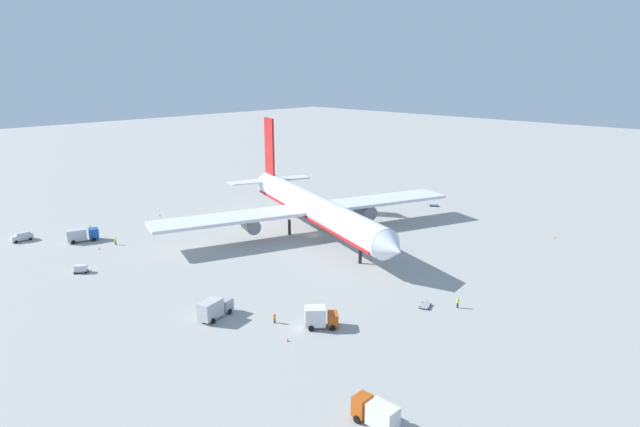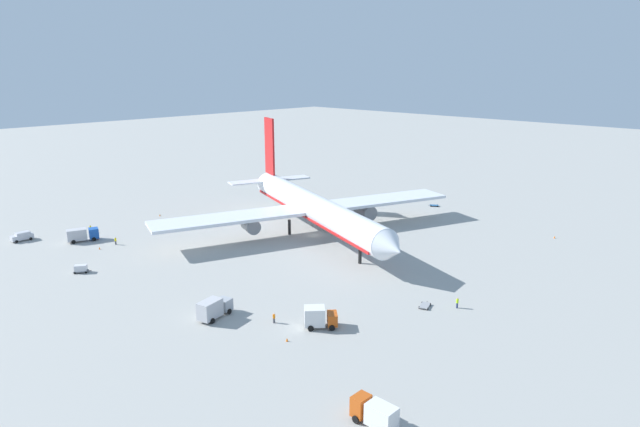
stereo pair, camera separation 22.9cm
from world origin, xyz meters
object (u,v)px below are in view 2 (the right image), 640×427
at_px(service_van, 22,236).
at_px(ground_worker_1, 274,318).
at_px(airliner, 312,207).
at_px(ground_worker_3, 90,229).
at_px(service_truck_0, 375,413).
at_px(baggage_cart_2, 425,305).
at_px(baggage_cart_1, 81,268).
at_px(ground_worker_0, 457,303).
at_px(baggage_cart_0, 434,205).
at_px(service_truck_1, 214,308).
at_px(ground_worker_2, 116,241).
at_px(traffic_cone_1, 160,215).
at_px(service_truck_2, 319,317).
at_px(traffic_cone_0, 99,248).
at_px(service_truck_3, 82,234).
at_px(traffic_cone_3, 287,340).
at_px(traffic_cone_2, 555,237).

height_order(service_van, ground_worker_1, service_van).
xyz_separation_m(airliner, ground_worker_3, (-38.44, -36.10, -5.61)).
relative_size(service_truck_0, baggage_cart_2, 1.69).
xyz_separation_m(baggage_cart_1, ground_worker_0, (59.74, 36.25, 0.10)).
height_order(baggage_cart_0, baggage_cart_1, baggage_cart_1).
bearing_deg(service_truck_1, baggage_cart_1, -169.58).
xyz_separation_m(ground_worker_2, ground_worker_3, (-13.38, 0.23, 0.01)).
bearing_deg(traffic_cone_1, airliner, 23.29).
distance_m(service_truck_2, traffic_cone_0, 59.81).
distance_m(service_truck_1, ground_worker_1, 9.71).
xyz_separation_m(ground_worker_2, traffic_cone_0, (0.57, -3.95, -0.56)).
xyz_separation_m(service_truck_0, baggage_cart_1, (-69.27, -3.10, -0.80)).
distance_m(ground_worker_0, ground_worker_2, 75.10).
relative_size(service_truck_2, service_van, 1.17).
bearing_deg(service_van, baggage_cart_2, 21.66).
bearing_deg(ground_worker_3, service_truck_3, -37.11).
bearing_deg(service_truck_0, traffic_cone_3, 163.67).
bearing_deg(traffic_cone_1, service_truck_1, -22.68).
bearing_deg(ground_worker_2, service_truck_0, -6.63).
bearing_deg(baggage_cart_2, baggage_cart_1, -149.49).
bearing_deg(ground_worker_1, baggage_cart_1, -164.48).
relative_size(service_truck_0, traffic_cone_1, 9.69).
height_order(service_truck_3, baggage_cart_2, service_truck_3).
bearing_deg(ground_worker_1, traffic_cone_3, -23.90).
relative_size(airliner, traffic_cone_0, 131.24).
bearing_deg(ground_worker_1, service_truck_3, -176.85).
xyz_separation_m(ground_worker_3, traffic_cone_1, (-1.29, 19.00, -0.57)).
xyz_separation_m(service_truck_0, traffic_cone_3, (-21.00, 6.15, -1.35)).
height_order(service_truck_2, service_van, service_truck_2).
bearing_deg(ground_worker_1, airliner, 128.04).
distance_m(service_truck_1, traffic_cone_2, 81.59).
distance_m(service_truck_1, traffic_cone_3, 14.12).
height_order(service_truck_1, service_van, service_truck_1).
xyz_separation_m(service_truck_2, traffic_cone_0, (-59.38, -7.07, -1.41)).
relative_size(service_truck_3, baggage_cart_2, 2.21).
relative_size(baggage_cart_1, traffic_cone_3, 5.55).
bearing_deg(baggage_cart_0, traffic_cone_0, -110.30).
bearing_deg(traffic_cone_3, service_truck_2, 88.46).
xyz_separation_m(ground_worker_0, traffic_cone_1, (-85.92, -4.53, -0.64)).
bearing_deg(baggage_cart_1, baggage_cart_2, 30.51).
xyz_separation_m(service_truck_2, traffic_cone_2, (7.47, 69.46, -1.41)).
bearing_deg(traffic_cone_2, ground_worker_3, -138.16).
bearing_deg(service_truck_1, traffic_cone_3, 11.91).
xyz_separation_m(service_truck_2, ground_worker_2, (-59.95, -3.12, -0.85)).
xyz_separation_m(service_truck_0, ground_worker_3, (-94.16, 9.62, -0.78)).
bearing_deg(ground_worker_2, ground_worker_1, -0.73).
relative_size(ground_worker_1, traffic_cone_0, 2.96).
relative_size(traffic_cone_1, traffic_cone_2, 1.00).
bearing_deg(airliner, traffic_cone_0, -121.29).
bearing_deg(traffic_cone_0, traffic_cone_3, 0.69).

